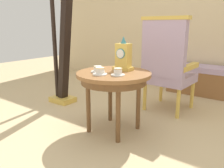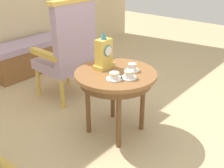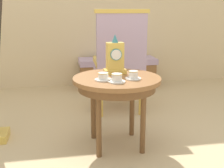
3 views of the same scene
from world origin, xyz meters
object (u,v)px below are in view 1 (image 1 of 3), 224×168
at_px(teacup_right, 100,72).
at_px(window_bench, 205,80).
at_px(armchair, 167,64).
at_px(side_table, 114,80).
at_px(teacup_left, 98,69).
at_px(harp, 62,53).
at_px(teacup_center, 118,72).
at_px(mantel_clock, 123,57).

distance_m(teacup_right, window_bench, 2.10).
bearing_deg(armchair, side_table, -103.39).
xyz_separation_m(teacup_left, armchair, (0.32, 0.90, -0.04)).
relative_size(harp, window_bench, 1.52).
xyz_separation_m(side_table, harp, (-1.07, 0.30, 0.15)).
height_order(teacup_center, armchair, armchair).
bearing_deg(mantel_clock, window_bench, 77.77).
xyz_separation_m(side_table, window_bench, (0.38, 1.85, -0.31)).
relative_size(teacup_right, mantel_clock, 0.40).
xyz_separation_m(teacup_right, mantel_clock, (0.05, 0.31, 0.10)).
distance_m(teacup_center, mantel_clock, 0.28).
xyz_separation_m(side_table, mantel_clock, (0.01, 0.14, 0.21)).
height_order(harp, window_bench, harp).
bearing_deg(harp, teacup_right, -24.21).
height_order(armchair, harp, harp).
relative_size(teacup_right, window_bench, 0.12).
relative_size(mantel_clock, window_bench, 0.30).
bearing_deg(mantel_clock, teacup_right, -98.41).
xyz_separation_m(teacup_center, harp, (-1.18, 0.39, 0.05)).
distance_m(side_table, harp, 1.12).
height_order(teacup_left, harp, harp).
bearing_deg(teacup_center, harp, 161.70).
height_order(teacup_left, teacup_center, teacup_center).
bearing_deg(armchair, teacup_right, -103.08).
xyz_separation_m(armchair, harp, (-1.26, -0.51, 0.09)).
height_order(armchair, window_bench, armchair).
relative_size(teacup_right, armchair, 0.12).
height_order(side_table, harp, harp).
bearing_deg(teacup_left, mantel_clock, 59.24).
bearing_deg(harp, window_bench, 46.94).
bearing_deg(window_bench, teacup_center, -97.85).
xyz_separation_m(teacup_center, window_bench, (0.27, 1.94, -0.41)).
distance_m(side_table, teacup_left, 0.18).
bearing_deg(teacup_right, armchair, 76.92).
xyz_separation_m(mantel_clock, armchair, (0.18, 0.67, -0.15)).
distance_m(teacup_center, harp, 1.25).
distance_m(teacup_left, window_bench, 2.05).
height_order(mantel_clock, window_bench, mantel_clock).
bearing_deg(mantel_clock, armchair, 74.81).
height_order(teacup_right, teacup_center, same).
distance_m(teacup_left, teacup_right, 0.12).
bearing_deg(harp, side_table, -15.61).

